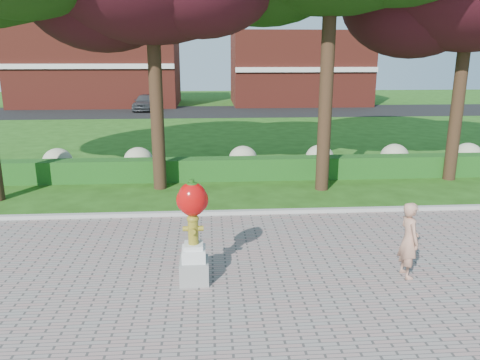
{
  "coord_description": "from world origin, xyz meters",
  "views": [
    {
      "loc": [
        -0.32,
        -9.59,
        4.45
      ],
      "look_at": [
        0.4,
        1.0,
        1.59
      ],
      "focal_mm": 35.0,
      "sensor_mm": 36.0,
      "label": 1
    }
  ],
  "objects": [
    {
      "name": "building_right",
      "position": [
        8.0,
        34.0,
        3.2
      ],
      "size": [
        12.0,
        8.0,
        6.4
      ],
      "primitive_type": "cube",
      "color": "maroon",
      "rests_on": "ground"
    },
    {
      "name": "parked_car",
      "position": [
        -5.37,
        29.12,
        0.7
      ],
      "size": [
        1.96,
        4.1,
        1.35
      ],
      "primitive_type": "imported",
      "rotation": [
        0.0,
        0.0,
        -0.09
      ],
      "color": "#42464A",
      "rests_on": "street"
    },
    {
      "name": "woman",
      "position": [
        3.69,
        -1.05,
        0.83
      ],
      "size": [
        0.41,
        0.6,
        1.58
      ],
      "primitive_type": "imported",
      "rotation": [
        0.0,
        0.0,
        1.63
      ],
      "color": "tan",
      "rests_on": "walkway"
    },
    {
      "name": "lawn_hedge",
      "position": [
        0.0,
        7.0,
        0.4
      ],
      "size": [
        24.0,
        0.7,
        0.8
      ],
      "primitive_type": "cube",
      "color": "#164915",
      "rests_on": "ground"
    },
    {
      "name": "ground",
      "position": [
        0.0,
        0.0,
        0.0
      ],
      "size": [
        100.0,
        100.0,
        0.0
      ],
      "primitive_type": "plane",
      "color": "#224912",
      "rests_on": "ground"
    },
    {
      "name": "street",
      "position": [
        0.0,
        28.0,
        0.01
      ],
      "size": [
        50.0,
        8.0,
        0.02
      ],
      "primitive_type": "cube",
      "color": "black",
      "rests_on": "ground"
    },
    {
      "name": "hydrant_sculpture",
      "position": [
        -0.65,
        -1.0,
        1.16
      ],
      "size": [
        0.62,
        0.58,
        2.12
      ],
      "rotation": [
        0.0,
        0.0,
        0.01
      ],
      "color": "gray",
      "rests_on": "walkway"
    },
    {
      "name": "curb",
      "position": [
        0.0,
        3.0,
        0.07
      ],
      "size": [
        40.0,
        0.18,
        0.15
      ],
      "primitive_type": "cube",
      "color": "#ADADA5",
      "rests_on": "ground"
    },
    {
      "name": "hydrangea_row",
      "position": [
        0.57,
        8.0,
        0.55
      ],
      "size": [
        20.1,
        1.1,
        0.99
      ],
      "color": "#ACAF86",
      "rests_on": "ground"
    },
    {
      "name": "building_left",
      "position": [
        -10.0,
        34.0,
        3.5
      ],
      "size": [
        14.0,
        8.0,
        7.0
      ],
      "primitive_type": "cube",
      "color": "maroon",
      "rests_on": "ground"
    }
  ]
}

